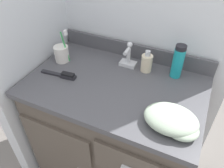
% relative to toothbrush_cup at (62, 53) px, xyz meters
% --- Properties ---
extents(wall_back, '(1.07, 0.08, 2.20)m').
position_rel_toothbrush_cup_xyz_m(wall_back, '(0.36, 0.26, 0.24)').
color(wall_back, silver).
rests_on(wall_back, ground_plane).
extents(wall_left, '(0.08, 0.65, 2.20)m').
position_rel_toothbrush_cup_xyz_m(wall_left, '(-0.14, -0.07, 0.24)').
color(wall_left, silver).
rests_on(wall_left, ground_plane).
extents(vanity, '(0.89, 0.58, 0.82)m').
position_rel_toothbrush_cup_xyz_m(vanity, '(0.36, -0.07, -0.44)').
color(vanity, brown).
rests_on(vanity, ground_plane).
extents(backsplash, '(0.89, 0.02, 0.09)m').
position_rel_toothbrush_cup_xyz_m(backsplash, '(0.36, 0.21, -0.00)').
color(backsplash, '#4C4C51').
rests_on(backsplash, vanity).
extents(sink_faucet, '(0.09, 0.09, 0.14)m').
position_rel_toothbrush_cup_xyz_m(sink_faucet, '(0.36, 0.11, 0.00)').
color(sink_faucet, silver).
rests_on(sink_faucet, vanity).
extents(toothbrush_cup, '(0.09, 0.08, 0.19)m').
position_rel_toothbrush_cup_xyz_m(toothbrush_cup, '(0.00, 0.00, 0.00)').
color(toothbrush_cup, white).
rests_on(toothbrush_cup, vanity).
extents(soap_dispenser, '(0.06, 0.06, 0.13)m').
position_rel_toothbrush_cup_xyz_m(soap_dispenser, '(0.46, 0.11, 0.00)').
color(soap_dispenser, beige).
rests_on(soap_dispenser, vanity).
extents(shaving_cream_can, '(0.06, 0.06, 0.18)m').
position_rel_toothbrush_cup_xyz_m(shaving_cream_can, '(0.62, 0.13, 0.04)').
color(shaving_cream_can, teal).
rests_on(shaving_cream_can, vanity).
extents(hairbrush, '(0.20, 0.05, 0.03)m').
position_rel_toothbrush_cup_xyz_m(hairbrush, '(0.09, -0.13, -0.04)').
color(hairbrush, '#232328').
rests_on(hairbrush, vanity).
extents(hand_towel, '(0.22, 0.17, 0.07)m').
position_rel_toothbrush_cup_xyz_m(hand_towel, '(0.68, -0.22, -0.01)').
color(hand_towel, '#A8BCA3').
rests_on(hand_towel, vanity).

